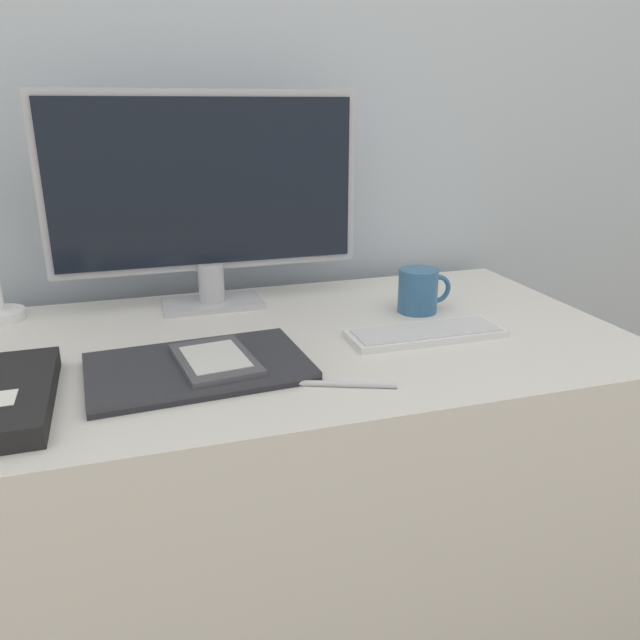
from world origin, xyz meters
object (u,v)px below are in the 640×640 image
object	(u,v)px
keyboard	(425,333)
pen	(347,384)
laptop	(198,368)
ereader	(215,359)
monitor	(206,194)
coffee_mug	(419,291)

from	to	relation	value
keyboard	pen	bearing A→B (deg)	-142.60
keyboard	laptop	xyz separation A→B (m)	(-0.41, -0.04, 0.00)
keyboard	ereader	world-z (taller)	ereader
monitor	pen	distance (m)	0.53
keyboard	pen	xyz separation A→B (m)	(-0.21, -0.16, -0.00)
monitor	keyboard	xyz separation A→B (m)	(0.34, -0.30, -0.23)
monitor	laptop	bearing A→B (deg)	-101.75
laptop	pen	world-z (taller)	laptop
laptop	ereader	distance (m)	0.03
ereader	pen	xyz separation A→B (m)	(0.18, -0.11, -0.02)
keyboard	ereader	bearing A→B (deg)	-173.08
monitor	laptop	distance (m)	0.41
keyboard	laptop	distance (m)	0.42
ereader	laptop	bearing A→B (deg)	164.88
laptop	pen	xyz separation A→B (m)	(0.21, -0.12, -0.00)
monitor	keyboard	size ratio (longest dim) A/B	2.16
monitor	pen	size ratio (longest dim) A/B	4.39
laptop	coffee_mug	size ratio (longest dim) A/B	3.09
coffee_mug	pen	xyz separation A→B (m)	(-0.26, -0.30, -0.04)
keyboard	monitor	bearing A→B (deg)	138.87
keyboard	coffee_mug	xyz separation A→B (m)	(0.05, 0.14, 0.04)
coffee_mug	laptop	bearing A→B (deg)	-159.15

